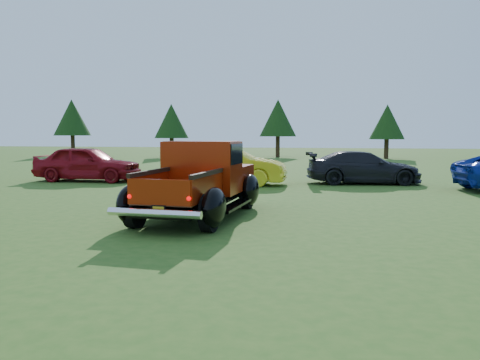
{
  "coord_description": "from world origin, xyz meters",
  "views": [
    {
      "loc": [
        1.65,
        -9.71,
        1.98
      ],
      "look_at": [
        -0.3,
        0.2,
        0.99
      ],
      "focal_mm": 35.0,
      "sensor_mm": 36.0,
      "label": 1
    }
  ],
  "objects": [
    {
      "name": "ground",
      "position": [
        0.0,
        0.0,
        0.0
      ],
      "size": [
        120.0,
        120.0,
        0.0
      ],
      "primitive_type": "plane",
      "color": "#2C5518",
      "rests_on": "ground"
    },
    {
      "name": "tree_far_west",
      "position": [
        -22.0,
        30.0,
        3.52
      ],
      "size": [
        3.33,
        3.33,
        5.2
      ],
      "color": "#332114",
      "rests_on": "ground"
    },
    {
      "name": "tree_west",
      "position": [
        -12.0,
        29.0,
        3.11
      ],
      "size": [
        2.94,
        2.94,
        4.6
      ],
      "color": "#332114",
      "rests_on": "ground"
    },
    {
      "name": "tree_mid_left",
      "position": [
        -3.0,
        31.0,
        3.38
      ],
      "size": [
        3.2,
        3.2,
        5.0
      ],
      "color": "#332114",
      "rests_on": "ground"
    },
    {
      "name": "tree_mid_right",
      "position": [
        6.0,
        30.0,
        2.97
      ],
      "size": [
        2.82,
        2.82,
        4.4
      ],
      "color": "#332114",
      "rests_on": "ground"
    },
    {
      "name": "pickup_truck",
      "position": [
        -1.46,
        1.34,
        0.86
      ],
      "size": [
        2.56,
        5.0,
        1.81
      ],
      "rotation": [
        0.0,
        0.0,
        -0.07
      ],
      "color": "black",
      "rests_on": "ground"
    },
    {
      "name": "show_car_red",
      "position": [
        -8.5,
        8.43,
        0.75
      ],
      "size": [
        4.46,
        1.88,
        1.51
      ],
      "primitive_type": "imported",
      "rotation": [
        0.0,
        0.0,
        1.59
      ],
      "color": "maroon",
      "rests_on": "ground"
    },
    {
      "name": "show_car_yellow",
      "position": [
        -2.32,
        8.24,
        0.74
      ],
      "size": [
        4.5,
        1.64,
        1.47
      ],
      "primitive_type": "imported",
      "rotation": [
        0.0,
        0.0,
        1.59
      ],
      "color": "yellow",
      "rests_on": "ground"
    },
    {
      "name": "show_car_grey",
      "position": [
        2.9,
        9.61,
        0.65
      ],
      "size": [
        4.72,
        2.48,
        1.31
      ],
      "primitive_type": "imported",
      "rotation": [
        0.0,
        0.0,
        1.72
      ],
      "color": "black",
      "rests_on": "ground"
    }
  ]
}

